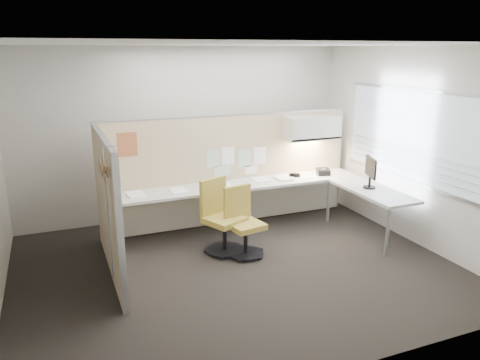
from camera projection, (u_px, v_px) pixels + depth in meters
name	position (u px, v px, depth m)	size (l,w,h in m)	color
floor	(235.00, 267.00, 6.10)	(5.50, 4.50, 0.01)	black
ceiling	(235.00, 44.00, 5.35)	(5.50, 4.50, 0.01)	white
wall_back	(185.00, 134.00, 7.73)	(5.50, 0.02, 2.80)	beige
wall_front	(339.00, 224.00, 3.72)	(5.50, 0.02, 2.80)	beige
wall_right	(412.00, 146.00, 6.73)	(0.02, 4.50, 2.80)	beige
window_pane	(412.00, 136.00, 6.68)	(0.01, 2.80, 1.30)	#939FAA
partition_back	(230.00, 170.00, 7.49)	(4.10, 0.06, 1.75)	#C6AD89
partition_left	(107.00, 206.00, 5.76)	(0.06, 2.20, 1.75)	#C6AD89
desk	(264.00, 192.00, 7.28)	(4.00, 2.07, 0.73)	beige
overhead_bin	(312.00, 128.00, 7.63)	(0.90, 0.36, 0.38)	beige
task_light_strip	(311.00, 140.00, 7.68)	(0.60, 0.06, 0.02)	#FFEABF
pinned_papers	(236.00, 161.00, 7.45)	(1.01, 0.00, 0.47)	#8CBF8C
poster	(127.00, 145.00, 6.73)	(0.28, 0.00, 0.35)	orange
chair_left	(221.00, 219.00, 6.49)	(0.63, 0.64, 1.01)	black
chair_right	(243.00, 224.00, 6.40)	(0.51, 0.53, 0.94)	black
monitor	(370.00, 171.00, 6.96)	(0.18, 0.43, 0.47)	black
phone	(323.00, 172.00, 7.76)	(0.25, 0.24, 0.12)	black
stapler	(293.00, 174.00, 7.70)	(0.14, 0.04, 0.05)	black
tape_dispenser	(297.00, 175.00, 7.64)	(0.10, 0.06, 0.06)	black
coat_hook	(105.00, 181.00, 4.90)	(0.18, 0.49, 1.45)	silver
paper_stack_0	(135.00, 195.00, 6.67)	(0.23, 0.30, 0.03)	white
paper_stack_1	(179.00, 191.00, 6.87)	(0.23, 0.30, 0.02)	white
paper_stack_2	(224.00, 186.00, 7.06)	(0.23, 0.30, 0.03)	white
paper_stack_3	(260.00, 180.00, 7.46)	(0.23, 0.30, 0.02)	white
paper_stack_4	(283.00, 178.00, 7.51)	(0.23, 0.30, 0.03)	white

